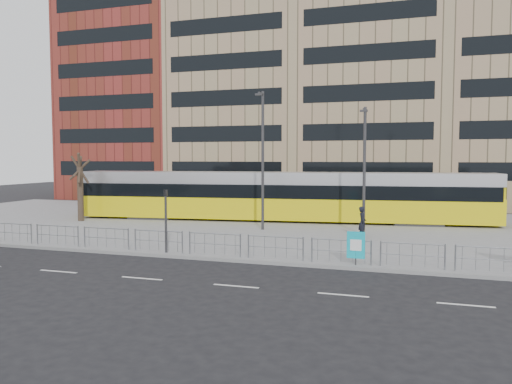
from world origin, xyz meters
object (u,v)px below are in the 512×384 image
(tram, at_px, (279,196))
(bare_tree, at_px, (79,152))
(traffic_light_west, at_px, (166,213))
(lamp_post_west, at_px, (263,155))
(pedestrian, at_px, (362,222))
(ad_panel, at_px, (356,246))
(lamp_post_east, at_px, (364,165))

(tram, relative_size, bare_tree, 4.44)
(traffic_light_west, distance_m, bare_tree, 15.23)
(tram, bearing_deg, lamp_post_west, -94.97)
(pedestrian, relative_size, traffic_light_west, 0.59)
(pedestrian, bearing_deg, ad_panel, 174.16)
(tram, distance_m, lamp_post_west, 5.64)
(ad_panel, xyz_separation_m, lamp_post_east, (-0.48, 8.60, 3.35))
(pedestrian, xyz_separation_m, lamp_post_west, (-6.51, 1.51, 3.90))
(ad_panel, height_order, traffic_light_west, traffic_light_west)
(tram, xyz_separation_m, traffic_light_west, (-2.14, -13.64, 0.17))
(bare_tree, bearing_deg, lamp_post_east, -1.75)
(pedestrian, relative_size, lamp_post_east, 0.24)
(tram, relative_size, lamp_post_east, 3.99)
(lamp_post_west, height_order, bare_tree, lamp_post_west)
(ad_panel, xyz_separation_m, lamp_post_west, (-6.95, 8.97, 3.97))
(ad_panel, distance_m, lamp_post_west, 12.02)
(ad_panel, height_order, pedestrian, pedestrian)
(lamp_post_west, bearing_deg, traffic_light_west, -104.45)
(ad_panel, relative_size, lamp_post_west, 0.16)
(lamp_post_west, height_order, lamp_post_east, lamp_post_west)
(pedestrian, relative_size, lamp_post_west, 0.21)
(lamp_post_east, distance_m, bare_tree, 20.57)
(tram, height_order, lamp_post_west, lamp_post_west)
(lamp_post_east, xyz_separation_m, bare_tree, (-20.54, 0.63, 0.90))
(tram, xyz_separation_m, lamp_post_west, (0.15, -4.77, 3.02))
(traffic_light_west, relative_size, lamp_post_west, 0.35)
(traffic_light_west, bearing_deg, lamp_post_east, 47.98)
(ad_panel, xyz_separation_m, bare_tree, (-21.03, 9.23, 4.25))
(lamp_post_west, bearing_deg, bare_tree, 178.98)
(traffic_light_west, bearing_deg, bare_tree, 146.09)
(tram, distance_m, pedestrian, 9.20)
(pedestrian, height_order, traffic_light_west, traffic_light_west)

